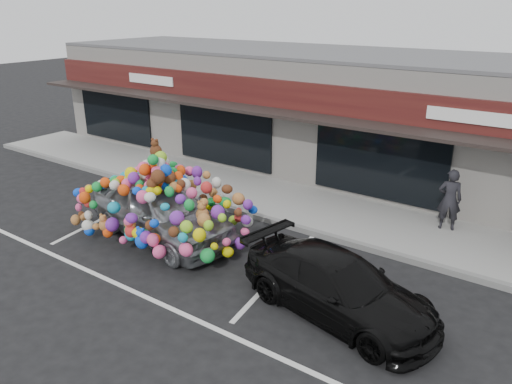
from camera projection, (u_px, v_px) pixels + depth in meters
The scene contains 10 objects.
ground at pixel (184, 245), 13.05m from camera, with size 90.00×90.00×0.00m, color black.
shop_building at pixel (335, 111), 18.74m from camera, with size 24.00×7.20×4.31m.
sidewalk at pixel (269, 197), 16.08m from camera, with size 26.00×3.00×0.15m, color #979691.
kerb at pixel (241, 212), 14.93m from camera, with size 26.00×0.18×0.16m, color slate.
parking_stripe_left at pixel (110, 215), 14.93m from camera, with size 0.12×4.40×0.01m, color silver.
parking_stripe_mid at pixel (278, 273), 11.69m from camera, with size 0.12×4.40×0.01m, color silver.
lane_line at pixel (179, 312), 10.21m from camera, with size 14.00×0.12×0.01m, color silver.
toy_car at pixel (161, 204), 13.15m from camera, with size 3.31×5.14×2.85m.
black_sedan at pixel (338, 286), 9.98m from camera, with size 4.30×1.75×1.25m, color black.
pedestrian_a at pixel (450, 199), 13.38m from camera, with size 0.62×0.41×1.71m, color #24252A.
Camera 1 is at (8.30, -8.48, 5.92)m, focal length 35.00 mm.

